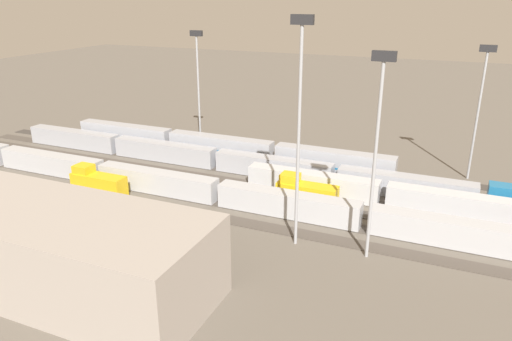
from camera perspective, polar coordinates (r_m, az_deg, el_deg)
ground_plane at (r=87.98m, az=-0.01°, el=-1.72°), size 400.00×400.00×0.00m
track_bed_0 at (r=101.05m, az=3.35°, el=1.23°), size 140.00×2.80×0.12m
track_bed_1 at (r=96.63m, az=2.33°, el=0.34°), size 140.00×2.80×0.12m
track_bed_2 at (r=92.26m, az=1.21°, el=-0.62°), size 140.00×2.80×0.12m
track_bed_3 at (r=87.96m, az=-0.01°, el=-1.68°), size 140.00×2.80×0.12m
track_bed_4 at (r=83.74m, az=-1.37°, el=-2.85°), size 140.00×2.80×0.12m
track_bed_5 at (r=79.61m, az=-2.87°, el=-4.14°), size 140.00×2.80×0.12m
track_bed_6 at (r=75.58m, az=-4.54°, el=-5.56°), size 140.00×2.80×0.12m
train_on_track_1 at (r=100.64m, az=-4.23°, el=2.65°), size 71.40×3.06×5.00m
train_on_track_6 at (r=87.33m, az=-18.25°, el=-1.44°), size 10.00×3.00×5.00m
train_on_track_5 at (r=80.42m, az=-5.30°, el=-2.39°), size 139.00×3.00×4.40m
train_on_track_4 at (r=79.31m, az=5.87°, el=-2.67°), size 10.00×3.00×5.00m
train_on_track_2 at (r=91.55m, az=1.24°, el=0.55°), size 114.80×3.00×4.40m
train_on_track_3 at (r=81.61m, az=14.82°, el=-2.70°), size 47.20×3.00×3.80m
light_mast_0 at (r=107.65m, az=-6.90°, el=11.29°), size 2.80×0.70×25.61m
light_mast_1 at (r=61.53m, az=5.18°, el=7.28°), size 2.80×0.70×30.56m
light_mast_2 at (r=95.49m, az=25.07°, el=8.10°), size 2.80×0.70×24.60m
light_mast_3 at (r=60.10m, az=14.17°, el=4.39°), size 2.80×0.70×26.73m
maintenance_shed at (r=67.54m, az=-27.96°, el=-6.74°), size 55.98×14.45×9.84m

